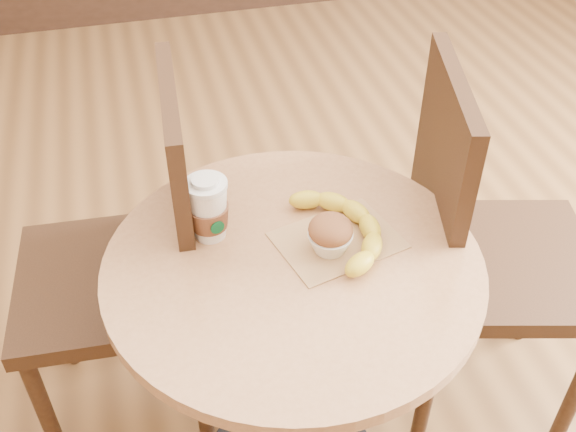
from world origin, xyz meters
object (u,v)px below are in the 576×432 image
object	(u,v)px
coffee_cup	(208,210)
cafe_table	(293,325)
muffin	(330,234)
banana	(345,228)
chair_left	(135,260)
chair_right	(481,246)

from	to	relation	value
coffee_cup	cafe_table	bearing A→B (deg)	-53.48
muffin	banana	distance (m)	0.06
chair_left	muffin	world-z (taller)	chair_left
banana	cafe_table	bearing A→B (deg)	-168.00
muffin	chair_left	bearing A→B (deg)	143.61
chair_left	chair_right	world-z (taller)	chair_right
cafe_table	chair_right	bearing A→B (deg)	13.38
banana	coffee_cup	bearing A→B (deg)	157.43
cafe_table	muffin	world-z (taller)	muffin
cafe_table	coffee_cup	size ratio (longest dim) A/B	5.29
coffee_cup	banana	size ratio (longest dim) A/B	0.49
chair_right	coffee_cup	xyz separation A→B (m)	(-0.65, -0.01, 0.26)
banana	chair_right	bearing A→B (deg)	5.13
muffin	banana	size ratio (longest dim) A/B	0.31
coffee_cup	banana	world-z (taller)	coffee_cup
chair_left	coffee_cup	world-z (taller)	chair_left
chair_right	cafe_table	bearing A→B (deg)	118.09
cafe_table	chair_left	size ratio (longest dim) A/B	0.75
cafe_table	banana	bearing A→B (deg)	18.60
chair_right	banana	world-z (taller)	chair_right
cafe_table	chair_left	world-z (taller)	chair_left
coffee_cup	chair_left	bearing A→B (deg)	118.13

